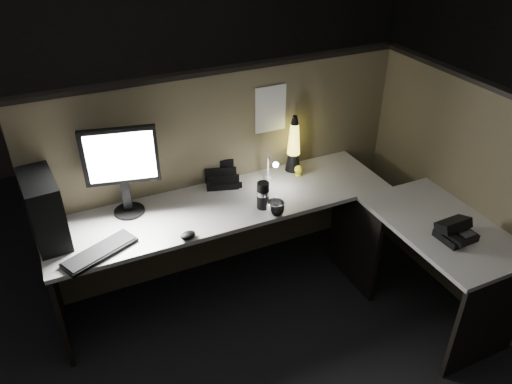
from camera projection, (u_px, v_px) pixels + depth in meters
name	position (u px, v px, depth m)	size (l,w,h in m)	color
floor	(282.00, 336.00, 3.28)	(6.00, 6.00, 0.00)	black
room_shell	(292.00, 105.00, 2.42)	(6.00, 6.00, 6.00)	silver
partition_back	(226.00, 173.00, 3.59)	(2.66, 0.06, 1.50)	brown
partition_right	(450.00, 187.00, 3.43)	(0.06, 1.66, 1.50)	brown
desk	(292.00, 238.00, 3.23)	(2.60, 1.60, 0.73)	#BAB6B0
pc_tower	(44.00, 209.00, 2.87)	(0.18, 0.39, 0.41)	black
monitor	(121.00, 163.00, 3.03)	(0.45, 0.19, 0.58)	black
keyboard	(100.00, 252.00, 2.85)	(0.44, 0.15, 0.02)	black
mouse	(188.00, 235.00, 2.97)	(0.10, 0.07, 0.04)	black
clip_lamp	(272.00, 169.00, 3.44)	(0.04, 0.16, 0.20)	silver
organizer	(221.00, 178.00, 3.50)	(0.27, 0.25, 0.17)	black
lava_lamp	(294.00, 148.00, 3.59)	(0.11, 0.11, 0.43)	black
travel_mug	(263.00, 195.00, 3.21)	(0.08, 0.08, 0.19)	black
steel_mug	(276.00, 208.00, 3.16)	(0.12, 0.12, 0.10)	silver
figurine	(299.00, 169.00, 3.58)	(0.06, 0.06, 0.06)	yellow
pinned_paper	(271.00, 109.00, 3.45)	(0.23, 0.00, 0.33)	white
desk_phone	(455.00, 231.00, 2.96)	(0.21, 0.22, 0.12)	black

